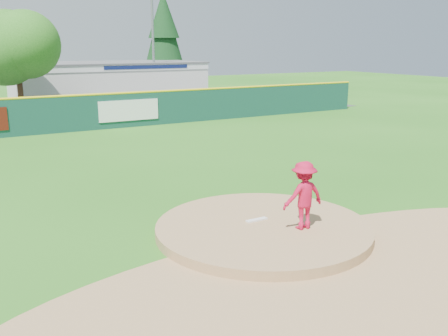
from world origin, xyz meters
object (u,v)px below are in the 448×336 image
deciduous_tree (16,47)px  conifer_tree (164,36)px  light_pole_right (153,34)px  pitcher (303,195)px  van (48,111)px  pool_building_grp (108,82)px

deciduous_tree → conifer_tree: bearing=36.3°
conifer_tree → light_pole_right: light_pole_right is taller
conifer_tree → light_pole_right: size_ratio=0.95×
pitcher → van: bearing=-82.4°
van → light_pole_right: bearing=-76.1°
van → conifer_tree: (13.96, 14.10, 4.79)m
van → conifer_tree: 20.42m
van → conifer_tree: bearing=-66.3°
pitcher → pool_building_grp: size_ratio=0.11×
van → light_pole_right: (9.96, 7.10, 4.79)m
pitcher → van: pitcher is taller
pitcher → pool_building_grp: pool_building_grp is taller
van → deciduous_tree: (-1.04, 3.10, 3.80)m
pitcher → conifer_tree: conifer_tree is taller
pitcher → pool_building_grp: bearing=-95.8°
van → light_pole_right: light_pole_right is taller
pool_building_grp → van: bearing=-124.6°
pitcher → light_pole_right: size_ratio=0.17×
conifer_tree → light_pole_right: bearing=-119.7°
pitcher → van: 22.68m
pitcher → light_pole_right: light_pole_right is taller
pool_building_grp → light_pole_right: bearing=-44.9°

